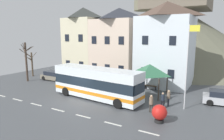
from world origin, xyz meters
TOP-DOWN VIEW (x-y plane):
  - ground_plane at (0.00, -0.00)m, footprint 40.00×60.00m
  - townhouse_00 at (-7.66, 11.55)m, footprint 5.44×5.15m
  - townhouse_01 at (-1.56, 12.47)m, footprint 6.73×7.01m
  - townhouse_02 at (5.83, 12.19)m, footprint 6.91×6.45m
  - hilltop_castle at (2.24, 33.24)m, footprint 41.28×41.28m
  - transit_bus at (1.24, 2.11)m, footprint 10.79×3.31m
  - bus_shelter at (5.74, 6.46)m, footprint 3.60×3.60m
  - parked_car_00 at (13.43, 6.94)m, footprint 4.13×2.37m
  - parked_car_01 at (-9.53, 6.31)m, footprint 4.54×1.89m
  - pedestrian_00 at (8.39, 2.94)m, footprint 0.36×0.32m
  - pedestrian_01 at (5.91, 3.71)m, footprint 0.34×0.34m
  - pedestrian_02 at (8.73, 3.74)m, footprint 0.32×0.32m
  - pedestrian_03 at (7.81, 1.30)m, footprint 0.36×0.36m
  - public_bench at (5.08, 8.95)m, footprint 1.54×0.48m
  - flagpole at (10.33, 3.71)m, footprint 0.95×0.10m
  - harbour_buoy at (9.11, -0.41)m, footprint 1.24×1.24m
  - bare_tree_00 at (-12.63, 3.92)m, footprint 1.81×2.10m
  - bare_tree_01 at (-15.05, 6.77)m, footprint 1.23×2.56m

SIDE VIEW (x-z plane):
  - ground_plane at x=0.00m, z-range -0.06..0.00m
  - public_bench at x=5.08m, z-range 0.03..0.90m
  - parked_car_01 at x=-9.53m, z-range -0.02..1.37m
  - parked_car_00 at x=13.43m, z-range -0.02..1.42m
  - harbour_buoy at x=9.11m, z-range 0.07..1.57m
  - pedestrian_00 at x=8.39m, z-range 0.05..1.61m
  - pedestrian_01 at x=5.91m, z-range 0.10..1.63m
  - pedestrian_02 at x=8.73m, z-range 0.15..1.79m
  - pedestrian_03 at x=7.81m, z-range 0.17..1.83m
  - transit_bus at x=1.24m, z-range 0.01..3.45m
  - bare_tree_01 at x=-15.05m, z-range 0.10..4.34m
  - bus_shelter at x=5.74m, z-range 1.18..4.83m
  - bare_tree_00 at x=-12.63m, z-range 0.19..6.01m
  - flagpole at x=10.33m, z-range 0.58..8.49m
  - townhouse_01 at x=-1.56m, z-range 0.00..10.94m
  - townhouse_00 at x=-7.66m, z-range 0.00..11.28m
  - townhouse_02 at x=5.83m, z-range 0.00..11.30m
  - hilltop_castle at x=2.24m, z-range -3.02..17.50m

